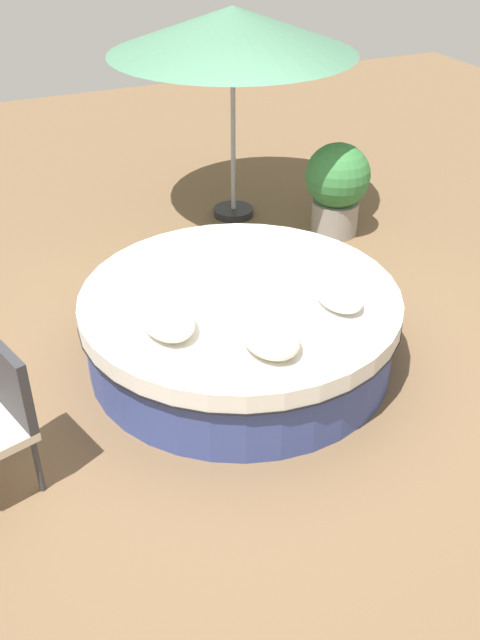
# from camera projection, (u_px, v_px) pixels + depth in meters

# --- Properties ---
(ground_plane) EXTENTS (16.00, 16.00, 0.00)m
(ground_plane) POSITION_uv_depth(u_px,v_px,m) (240.00, 358.00, 5.58)
(ground_plane) COLOR brown
(round_bed) EXTENTS (2.42, 2.42, 0.60)m
(round_bed) POSITION_uv_depth(u_px,v_px,m) (240.00, 326.00, 5.41)
(round_bed) COLOR #38478C
(round_bed) RESTS_ON ground_plane
(throw_pillow_0) EXTENTS (0.54, 0.36, 0.18)m
(throw_pillow_0) POSITION_uv_depth(u_px,v_px,m) (167.00, 319.00, 4.79)
(throw_pillow_0) COLOR silver
(throw_pillow_0) RESTS_ON round_bed
(throw_pillow_1) EXTENTS (0.48, 0.36, 0.18)m
(throw_pillow_1) POSITION_uv_depth(u_px,v_px,m) (271.00, 338.00, 4.61)
(throw_pillow_1) COLOR beige
(throw_pillow_1) RESTS_ON round_bed
(throw_pillow_2) EXTENTS (0.44, 0.30, 0.15)m
(throw_pillow_2) POSITION_uv_depth(u_px,v_px,m) (339.00, 296.00, 5.07)
(throw_pillow_2) COLOR white
(throw_pillow_2) RESTS_ON round_bed
(patio_umbrella) EXTENTS (2.47, 2.47, 2.16)m
(patio_umbrella) POSITION_uv_depth(u_px,v_px,m) (233.00, 31.00, 6.76)
(patio_umbrella) COLOR #262628
(patio_umbrella) RESTS_ON ground_plane
(planter) EXTENTS (0.66, 0.66, 0.96)m
(planter) POSITION_uv_depth(u_px,v_px,m) (337.00, 185.00, 7.16)
(planter) COLOR gray
(planter) RESTS_ON ground_plane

